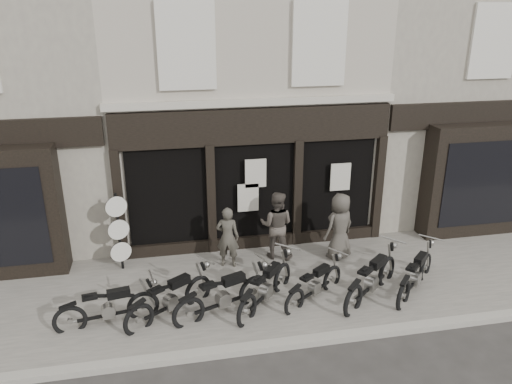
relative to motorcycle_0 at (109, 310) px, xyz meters
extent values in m
plane|color=#2D2B28|center=(3.62, -0.08, -0.41)|extent=(90.00, 90.00, 0.00)
cube|color=#625E56|center=(3.62, 0.82, -0.35)|extent=(30.00, 4.20, 0.12)
cube|color=gray|center=(3.62, -1.33, -0.34)|extent=(30.00, 0.25, 0.13)
cube|color=#A69C8E|center=(3.62, 5.92, 3.69)|extent=(7.20, 6.00, 8.20)
cube|color=black|center=(3.62, 2.84, 3.04)|extent=(7.10, 0.18, 0.90)
cube|color=black|center=(3.62, 2.90, 1.09)|extent=(6.50, 0.10, 2.95)
cube|color=black|center=(3.62, 2.83, -0.19)|extent=(7.10, 0.20, 0.44)
cube|color=#B4AC9C|center=(3.62, 2.87, 3.64)|extent=(7.30, 0.22, 0.18)
cube|color=beige|center=(2.02, 2.87, 4.99)|extent=(1.35, 0.12, 2.00)
cube|color=black|center=(2.02, 2.90, 4.99)|extent=(1.05, 0.06, 1.70)
cube|color=beige|center=(5.22, 2.87, 4.99)|extent=(1.35, 0.12, 2.00)
cube|color=black|center=(5.22, 2.90, 4.99)|extent=(1.05, 0.06, 1.70)
cube|color=black|center=(0.17, 2.82, 1.14)|extent=(0.22, 0.22, 3.00)
cube|color=black|center=(2.47, 2.82, 1.14)|extent=(0.22, 0.22, 3.00)
cube|color=black|center=(4.77, 2.82, 1.14)|extent=(0.22, 0.22, 3.00)
cube|color=black|center=(7.07, 2.82, 1.14)|extent=(0.22, 0.22, 3.00)
cube|color=beige|center=(3.62, 2.72, 1.84)|extent=(0.55, 0.04, 0.75)
cube|color=beige|center=(5.92, 2.72, 1.59)|extent=(0.55, 0.04, 0.75)
cube|color=beige|center=(3.42, 2.72, 1.19)|extent=(0.55, 0.04, 0.75)
cube|color=gray|center=(-2.73, 5.92, 3.69)|extent=(5.50, 6.00, 8.20)
cube|color=gray|center=(9.97, 5.92, 3.69)|extent=(5.50, 6.00, 8.20)
cube|color=black|center=(9.97, 2.57, 1.29)|extent=(3.20, 0.70, 3.20)
cube|color=black|center=(9.97, 2.22, 1.29)|extent=(2.60, 0.06, 2.40)
cube|color=black|center=(9.97, 2.87, 3.09)|extent=(5.40, 0.16, 0.70)
cube|color=beige|center=(9.97, 2.88, 4.99)|extent=(1.30, 0.10, 1.90)
cube|color=black|center=(9.97, 2.91, 4.99)|extent=(1.00, 0.06, 1.60)
torus|color=black|center=(0.69, 0.12, -0.07)|extent=(0.69, 0.21, 0.68)
torus|color=black|center=(-0.75, -0.13, -0.07)|extent=(0.69, 0.21, 0.68)
cube|color=black|center=(-0.03, 0.00, -0.11)|extent=(1.19, 0.26, 0.06)
cube|color=gray|center=(-0.01, 0.00, -0.03)|extent=(0.27, 0.22, 0.26)
cube|color=black|center=(0.23, 0.04, 0.35)|extent=(0.49, 0.25, 0.17)
cube|color=black|center=(-0.33, -0.06, 0.39)|extent=(0.33, 0.25, 0.06)
cylinder|color=gray|center=(0.91, 0.16, 0.59)|extent=(0.14, 0.58, 0.04)
torus|color=black|center=(1.87, 0.47, -0.05)|extent=(0.65, 0.48, 0.72)
torus|color=black|center=(0.61, -0.39, -0.05)|extent=(0.65, 0.48, 0.72)
cube|color=black|center=(1.24, 0.04, -0.10)|extent=(1.07, 0.75, 0.06)
cube|color=gray|center=(1.26, 0.05, -0.01)|extent=(0.32, 0.30, 0.27)
cube|color=black|center=(1.47, 0.20, 0.39)|extent=(0.50, 0.42, 0.18)
cube|color=black|center=(0.98, -0.14, 0.43)|extent=(0.38, 0.35, 0.06)
cylinder|color=gray|center=(2.07, 0.61, 0.64)|extent=(0.38, 0.53, 0.04)
torus|color=black|center=(3.08, 0.21, -0.04)|extent=(0.73, 0.37, 0.74)
torus|color=black|center=(1.61, -0.38, -0.04)|extent=(0.73, 0.37, 0.74)
cube|color=black|center=(2.34, -0.09, -0.08)|extent=(1.23, 0.53, 0.07)
cube|color=gray|center=(2.36, -0.08, 0.00)|extent=(0.32, 0.28, 0.28)
cube|color=black|center=(2.61, 0.02, 0.42)|extent=(0.54, 0.36, 0.19)
cube|color=black|center=(2.04, -0.21, 0.46)|extent=(0.39, 0.32, 0.07)
cylinder|color=gray|center=(3.30, 0.30, 0.68)|extent=(0.27, 0.60, 0.04)
torus|color=black|center=(3.83, 0.65, -0.05)|extent=(0.56, 0.61, 0.73)
torus|color=black|center=(2.79, -0.52, -0.05)|extent=(0.56, 0.61, 0.73)
cube|color=black|center=(3.31, 0.06, -0.09)|extent=(0.89, 0.99, 0.06)
cube|color=gray|center=(3.32, 0.08, 0.00)|extent=(0.32, 0.32, 0.28)
cube|color=black|center=(3.50, 0.27, 0.40)|extent=(0.46, 0.49, 0.18)
cube|color=black|center=(3.10, -0.18, 0.45)|extent=(0.37, 0.38, 0.06)
cylinder|color=gray|center=(3.98, 0.82, 0.66)|extent=(0.49, 0.44, 0.04)
torus|color=black|center=(4.98, 0.46, -0.09)|extent=(0.57, 0.44, 0.64)
torus|color=black|center=(3.86, -0.33, -0.09)|extent=(0.57, 0.44, 0.64)
cube|color=black|center=(4.42, 0.06, -0.13)|extent=(0.94, 0.69, 0.06)
cube|color=gray|center=(4.44, 0.07, -0.05)|extent=(0.28, 0.27, 0.25)
cube|color=black|center=(4.62, 0.21, 0.31)|extent=(0.45, 0.38, 0.16)
cube|color=black|center=(4.19, -0.10, 0.35)|extent=(0.34, 0.32, 0.06)
cylinder|color=gray|center=(5.15, 0.58, 0.53)|extent=(0.35, 0.47, 0.03)
torus|color=black|center=(6.32, 0.43, -0.03)|extent=(0.65, 0.56, 0.76)
torus|color=black|center=(5.08, -0.61, -0.03)|extent=(0.65, 0.56, 0.76)
cube|color=black|center=(5.70, -0.09, -0.08)|extent=(1.06, 0.90, 0.07)
cube|color=gray|center=(5.72, -0.08, 0.01)|extent=(0.34, 0.33, 0.29)
cube|color=black|center=(5.92, 0.09, 0.44)|extent=(0.52, 0.48, 0.19)
cube|color=black|center=(5.44, -0.31, 0.48)|extent=(0.40, 0.39, 0.07)
cylinder|color=gray|center=(6.51, 0.58, 0.71)|extent=(0.45, 0.52, 0.04)
torus|color=black|center=(7.34, 0.47, -0.05)|extent=(0.58, 0.57, 0.72)
torus|color=black|center=(6.24, -0.59, -0.05)|extent=(0.58, 0.57, 0.72)
cube|color=black|center=(6.79, -0.06, -0.10)|extent=(0.94, 0.91, 0.06)
cube|color=gray|center=(6.81, -0.05, -0.01)|extent=(0.31, 0.31, 0.27)
cube|color=black|center=(6.99, 0.13, 0.39)|extent=(0.47, 0.47, 0.18)
cube|color=black|center=(6.56, -0.28, 0.43)|extent=(0.37, 0.37, 0.06)
cylinder|color=gray|center=(7.51, 0.63, 0.64)|extent=(0.45, 0.47, 0.04)
imported|color=#423E36|center=(2.76, 1.92, 0.50)|extent=(0.66, 0.52, 1.57)
imported|color=#49413B|center=(4.05, 2.15, 0.61)|extent=(1.07, 0.96, 1.79)
imported|color=#443F39|center=(5.62, 1.78, 0.59)|extent=(1.01, 0.85, 1.76)
cylinder|color=black|center=(0.15, 2.28, -0.38)|extent=(0.33, 0.33, 0.06)
cylinder|color=black|center=(0.15, 2.28, 0.65)|extent=(0.06, 0.06, 2.12)
cylinder|color=black|center=(0.15, 2.25, 1.39)|extent=(0.50, 0.20, 0.52)
cylinder|color=beige|center=(0.15, 2.22, 1.39)|extent=(0.49, 0.17, 0.52)
cylinder|color=black|center=(0.15, 2.25, 0.79)|extent=(0.50, 0.20, 0.52)
cylinder|color=beige|center=(0.15, 2.22, 0.79)|extent=(0.49, 0.17, 0.52)
cylinder|color=black|center=(0.15, 2.25, 0.19)|extent=(0.50, 0.20, 0.52)
cylinder|color=beige|center=(0.15, 2.22, 0.19)|extent=(0.49, 0.17, 0.52)
camera|label=1|loc=(1.27, -9.16, 5.86)|focal=35.00mm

